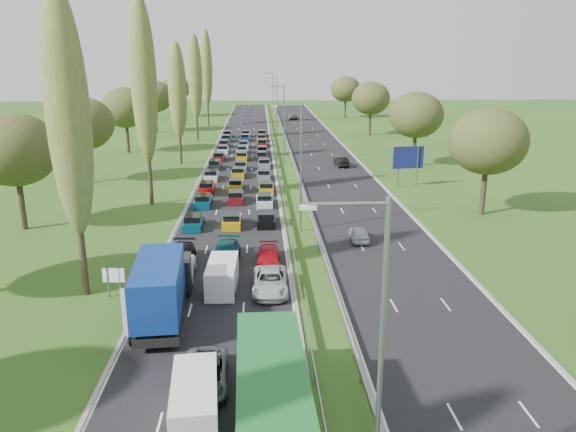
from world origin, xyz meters
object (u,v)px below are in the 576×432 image
object	(u,v)px
near_car_2	(178,269)
green_lorry	(273,419)
info_sign	(114,278)
white_van_front	(195,399)
near_car_3	(178,256)
blue_lorry	(162,288)
direction_sign	(408,159)
white_van_rear	(222,275)

from	to	relation	value
near_car_2	green_lorry	distance (m)	21.61
info_sign	near_car_2	bearing A→B (deg)	38.85
green_lorry	white_van_front	xyz separation A→B (m)	(-3.46, 3.41, -1.28)
near_car_3	green_lorry	size ratio (longest dim) A/B	0.36
blue_lorry	green_lorry	size ratio (longest dim) A/B	0.66
green_lorry	direction_sign	world-z (taller)	direction_sign
green_lorry	near_car_3	bearing A→B (deg)	105.10
info_sign	white_van_rear	bearing A→B (deg)	8.44
info_sign	near_car_3	bearing A→B (deg)	58.66
near_car_3	white_van_rear	distance (m)	6.07
near_car_3	blue_lorry	world-z (taller)	blue_lorry
info_sign	direction_sign	size ratio (longest dim) A/B	0.40
green_lorry	blue_lorry	bearing A→B (deg)	113.98
near_car_2	direction_sign	world-z (taller)	direction_sign
green_lorry	info_sign	distance (m)	20.33
info_sign	green_lorry	bearing A→B (deg)	-58.89
blue_lorry	white_van_rear	size ratio (longest dim) A/B	1.91
white_van_front	white_van_rear	world-z (taller)	white_van_front
green_lorry	white_van_rear	xyz separation A→B (m)	(-3.15, 18.47, -1.29)
white_van_rear	direction_sign	bearing A→B (deg)	57.58
blue_lorry	info_sign	xyz separation A→B (m)	(-3.87, 3.54, -0.74)
white_van_front	white_van_rear	xyz separation A→B (m)	(0.30, 15.06, -0.01)
near_car_3	green_lorry	distance (m)	24.27
direction_sign	info_sign	bearing A→B (deg)	-131.42
near_car_2	direction_sign	size ratio (longest dim) A/B	1.03
blue_lorry	direction_sign	world-z (taller)	direction_sign
green_lorry	white_van_rear	size ratio (longest dim) A/B	2.90
near_car_2	direction_sign	xyz separation A→B (m)	(24.91, 29.52, 2.81)
blue_lorry	white_van_front	world-z (taller)	blue_lorry
white_van_front	near_car_3	bearing A→B (deg)	95.43
green_lorry	info_sign	bearing A→B (deg)	119.54
near_car_3	direction_sign	world-z (taller)	direction_sign
direction_sign	blue_lorry	bearing A→B (deg)	-124.56
white_van_front	direction_sign	distance (m)	51.51
direction_sign	near_car_3	bearing A→B (deg)	-133.27
near_car_3	info_sign	xyz separation A→B (m)	(-3.54, -5.82, 0.58)
blue_lorry	near_car_2	bearing A→B (deg)	85.74
blue_lorry	info_sign	world-z (taller)	blue_lorry
near_car_3	white_van_front	size ratio (longest dim) A/B	1.03
white_van_rear	info_sign	world-z (taller)	info_sign
green_lorry	direction_sign	size ratio (longest dim) A/B	2.84
white_van_front	near_car_2	bearing A→B (deg)	95.85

